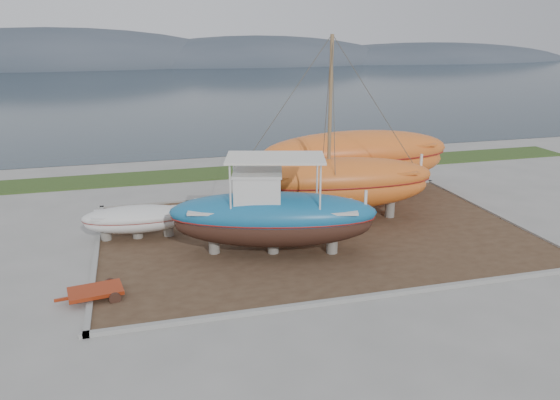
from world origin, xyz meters
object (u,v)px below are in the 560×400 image
object	(u,v)px
white_dinghy	(137,223)
red_trailer	(96,294)
blue_caique	(273,206)
orange_sailboat	(339,131)
orange_bare_hull	(356,164)

from	to	relation	value
white_dinghy	red_trailer	distance (m)	5.47
blue_caique	red_trailer	bearing A→B (deg)	-146.94
red_trailer	white_dinghy	bearing A→B (deg)	65.46
white_dinghy	orange_sailboat	size ratio (longest dim) A/B	0.50
blue_caique	orange_sailboat	size ratio (longest dim) A/B	0.91
white_dinghy	orange_bare_hull	bearing A→B (deg)	20.65
white_dinghy	orange_sailboat	bearing A→B (deg)	3.56
orange_sailboat	red_trailer	xyz separation A→B (m)	(-10.46, -5.16, -4.02)
white_dinghy	orange_sailboat	world-z (taller)	orange_sailboat
blue_caique	white_dinghy	size ratio (longest dim) A/B	1.81
white_dinghy	red_trailer	bearing A→B (deg)	-101.59
orange_sailboat	white_dinghy	bearing A→B (deg)	-174.30
orange_bare_hull	red_trailer	world-z (taller)	orange_bare_hull
orange_sailboat	orange_bare_hull	size ratio (longest dim) A/B	0.87
orange_sailboat	red_trailer	distance (m)	12.33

